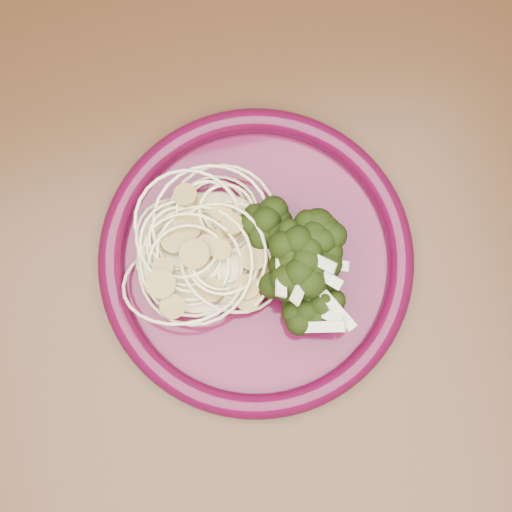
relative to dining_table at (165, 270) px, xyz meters
name	(u,v)px	position (x,y,z in m)	size (l,w,h in m)	color
dining_table	(165,270)	(0.00, 0.00, 0.00)	(1.20, 0.80, 0.75)	#472814
dinner_plate	(256,258)	(0.08, -0.03, 0.11)	(0.33, 0.33, 0.02)	#460A23
spaghetti_pile	(206,250)	(0.05, -0.01, 0.12)	(0.12, 0.10, 0.03)	#F9EFB0
scallop_cluster	(203,242)	(0.05, -0.01, 0.15)	(0.11, 0.11, 0.04)	#A38543
broccoli_pile	(319,262)	(0.13, -0.05, 0.13)	(0.09, 0.14, 0.05)	black
onion_garnish	(322,254)	(0.13, -0.05, 0.16)	(0.06, 0.09, 0.04)	beige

